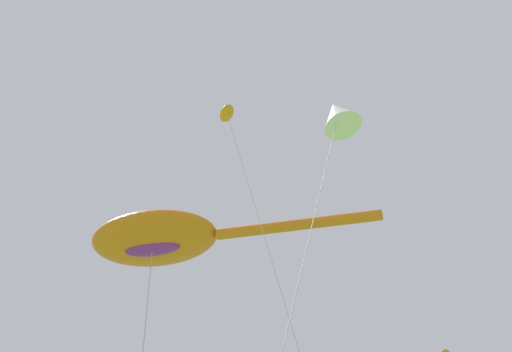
{
  "coord_description": "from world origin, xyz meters",
  "views": [
    {
      "loc": [
        -5.56,
        3.31,
        1.61
      ],
      "look_at": [
        -1.13,
        8.5,
        9.74
      ],
      "focal_mm": 43.64,
      "sensor_mm": 36.0,
      "label": 1
    }
  ],
  "objects": [
    {
      "name": "big_show_kite",
      "position": [
        1.13,
        15.56,
        14.92
      ],
      "size": [
        6.69,
        7.64,
        15.41
      ],
      "rotation": [
        0.0,
        0.0,
        2.27
      ],
      "color": "orange",
      "rests_on": "ground"
    },
    {
      "name": "small_kite_diamond_red",
      "position": [
        1.4,
        12.68,
        17.82
      ],
      "size": [
        4.59,
        1.96,
        18.72
      ],
      "rotation": [
        0.0,
        0.0,
        1.18
      ],
      "color": "orange",
      "rests_on": "ground"
    },
    {
      "name": "small_kite_triangle_green",
      "position": [
        1.79,
        8.75,
        14.58
      ],
      "size": [
        4.65,
        1.24,
        15.16
      ],
      "rotation": [
        0.0,
        0.0,
        -1.85
      ],
      "color": "white",
      "rests_on": "ground"
    }
  ]
}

